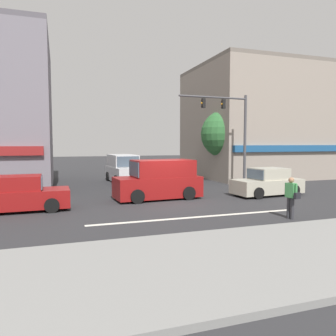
% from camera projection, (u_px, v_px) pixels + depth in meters
% --- Properties ---
extents(ground_plane, '(120.00, 120.00, 0.00)m').
position_uv_depth(ground_plane, '(170.00, 202.00, 16.68)').
color(ground_plane, '#2B2B2D').
extents(lane_marking_stripe, '(9.00, 0.24, 0.01)m').
position_uv_depth(lane_marking_stripe, '(198.00, 217.00, 13.37)').
color(lane_marking_stripe, silver).
rests_on(lane_marking_stripe, ground).
extents(sidewalk_curb, '(40.00, 5.00, 0.16)m').
position_uv_depth(sidewalk_curb, '(274.00, 255.00, 8.64)').
color(sidewalk_curb, gray).
rests_on(sidewalk_curb, ground).
extents(building_right_corner, '(11.75, 10.26, 9.80)m').
position_uv_depth(building_right_corner, '(259.00, 123.00, 30.14)').
color(building_right_corner, gray).
rests_on(building_right_corner, ground).
extents(street_tree, '(3.81, 3.81, 5.63)m').
position_uv_depth(street_tree, '(225.00, 134.00, 26.07)').
color(street_tree, '#4C3823').
rests_on(street_tree, ground).
extents(utility_pole_near_left, '(1.40, 0.22, 7.61)m').
position_uv_depth(utility_pole_near_left, '(12.00, 126.00, 18.29)').
color(utility_pole_near_left, brown).
rests_on(utility_pole_near_left, ground).
extents(utility_pole_far_right, '(1.40, 0.22, 8.70)m').
position_uv_depth(utility_pole_far_right, '(234.00, 124.00, 24.94)').
color(utility_pole_far_right, brown).
rests_on(utility_pole_far_right, ground).
extents(traffic_light_mast, '(4.89, 0.29, 6.20)m').
position_uv_depth(traffic_light_mast, '(232.00, 126.00, 21.63)').
color(traffic_light_mast, '#47474C').
rests_on(traffic_light_mast, ground).
extents(sedan_crossing_leftbound, '(4.13, 1.93, 1.58)m').
position_uv_depth(sedan_crossing_leftbound, '(21.00, 195.00, 14.51)').
color(sedan_crossing_leftbound, maroon).
rests_on(sedan_crossing_leftbound, ground).
extents(van_crossing_rightbound, '(2.26, 4.71, 2.11)m').
position_uv_depth(van_crossing_rightbound, '(123.00, 169.00, 25.23)').
color(van_crossing_rightbound, silver).
rests_on(van_crossing_rightbound, ground).
extents(sedan_parked_curbside, '(4.22, 2.12, 1.58)m').
position_uv_depth(sedan_parked_curbside, '(267.00, 183.00, 18.88)').
color(sedan_parked_curbside, '#B7B29E').
rests_on(sedan_parked_curbside, ground).
extents(van_crossing_center, '(4.71, 2.28, 2.11)m').
position_uv_depth(van_crossing_center, '(159.00, 180.00, 17.67)').
color(van_crossing_center, maroon).
rests_on(van_crossing_center, ground).
extents(pedestrian_foreground_with_bag, '(0.34, 0.69, 1.67)m').
position_uv_depth(pedestrian_foreground_with_bag, '(291.00, 195.00, 12.97)').
color(pedestrian_foreground_with_bag, '#333338').
rests_on(pedestrian_foreground_with_bag, ground).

